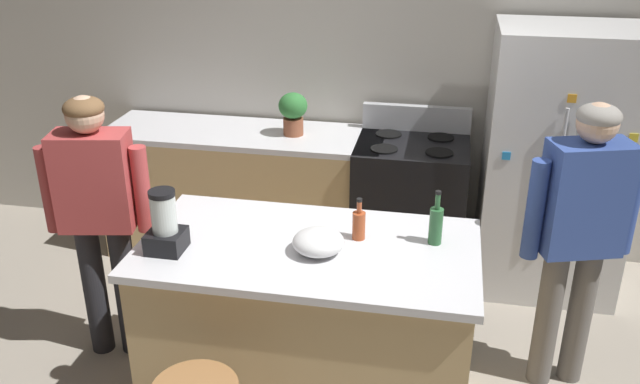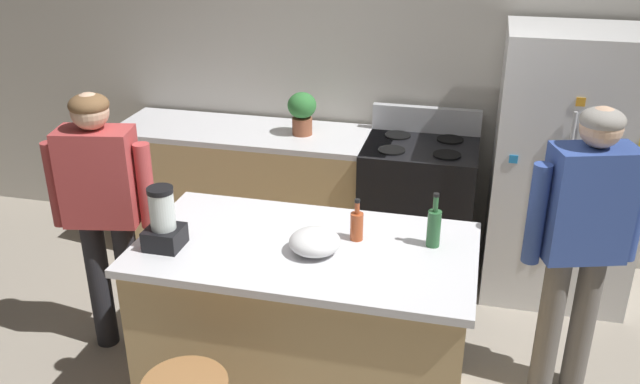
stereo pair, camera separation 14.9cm
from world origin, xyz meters
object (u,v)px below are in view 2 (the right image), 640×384
Objects in this scene: bottle_cooking_sauce at (357,225)px; mixing_bowl at (315,242)px; stove_range at (417,208)px; person_by_sink_right at (583,230)px; blender_appliance at (163,222)px; kitchen_island at (306,326)px; person_by_island_left at (103,201)px; refrigerator at (565,168)px; bottle_olive_oil at (434,227)px; potted_plant at (302,110)px.

mixing_bowl is at bearing -133.85° from bottle_cooking_sauce.
person_by_sink_right is at bearing -49.71° from stove_range.
blender_appliance is (-1.96, -0.62, 0.11)m from person_by_sink_right.
kitchen_island is 1.05× the size of person_by_island_left.
refrigerator is at bearing 26.57° from person_by_island_left.
person_by_island_left reaches higher than bottle_cooking_sauce.
bottle_cooking_sauce is at bearing -176.16° from bottle_olive_oil.
person_by_sink_right is (1.31, 0.45, 0.49)m from kitchen_island.
person_by_island_left is 1.45m from bottle_cooking_sauce.
blender_appliance is (-0.65, -0.17, 0.60)m from kitchen_island.
person_by_island_left reaches higher than stove_range.
person_by_sink_right reaches higher than mixing_bowl.
kitchen_island is 0.84m from bottle_olive_oil.
person_by_island_left reaches higher than kitchen_island.
stove_range is 1.05m from potted_plant.
potted_plant is 1.39× the size of bottle_cooking_sauce.
person_by_sink_right is 5.20× the size of blender_appliance.
potted_plant is (-1.75, 1.10, 0.15)m from person_by_sink_right.
refrigerator is 2.01m from mixing_bowl.
bottle_olive_oil is at bearing 13.43° from kitchen_island.
stove_range is 5.24× the size of bottle_cooking_sauce.
stove_range is 4.10× the size of bottle_olive_oil.
mixing_bowl is at bearing -129.13° from refrigerator.
bottle_cooking_sauce is (0.88, 0.29, -0.05)m from blender_appliance.
bottle_olive_oil is 1.28× the size of bottle_cooking_sauce.
bottle_olive_oil is at bearing 20.31° from mixing_bowl.
refrigerator is 1.55m from bottle_olive_oil.
person_by_sink_right is at bearing -32.25° from potted_plant.
bottle_cooking_sauce is 0.24m from mixing_bowl.
person_by_island_left is at bearing -175.03° from person_by_sink_right.
refrigerator is 1.06m from person_by_sink_right.
refrigerator is 1.77m from bottle_cooking_sauce.
person_by_sink_right reaches higher than bottle_cooking_sauce.
potted_plant is at bearing 59.31° from person_by_island_left.
kitchen_island is at bearing 14.98° from blender_appliance.
stove_range is (0.40, 1.52, 0.01)m from kitchen_island.
person_by_island_left is (-1.22, 0.23, 0.47)m from kitchen_island.
potted_plant is at bearing 147.75° from person_by_sink_right.
blender_appliance is at bearing -35.06° from person_by_island_left.
refrigerator is at bearing 50.87° from mixing_bowl.
person_by_sink_right is 1.35m from mixing_bowl.
bottle_olive_oil reaches higher than bottle_cooking_sauce.
stove_range is 3.66× the size of blender_appliance.
potted_plant is 1.75m from bottle_olive_oil.
potted_plant reaches higher than mixing_bowl.
stove_range is at bearing 83.00° from bottle_cooking_sauce.
potted_plant reaches higher than bottle_cooking_sauce.
bottle_olive_oil is (-0.72, -0.30, 0.08)m from person_by_sink_right.
potted_plant is at bearing 82.88° from blender_appliance.
blender_appliance is 1.29m from bottle_olive_oil.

